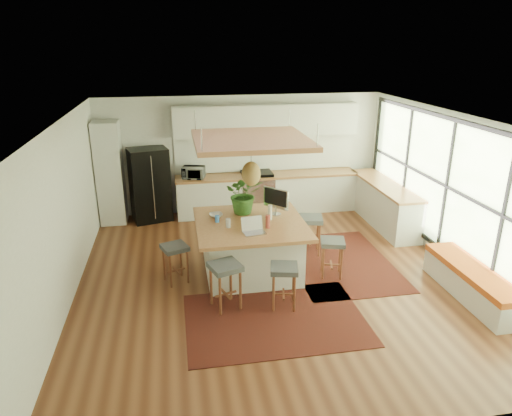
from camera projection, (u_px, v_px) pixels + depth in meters
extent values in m
plane|color=#522817|center=(272.00, 277.00, 7.99)|extent=(7.00, 7.00, 0.00)
plane|color=white|center=(275.00, 120.00, 7.06)|extent=(7.00, 7.00, 0.00)
plane|color=silver|center=(242.00, 154.00, 10.76)|extent=(6.50, 0.00, 6.50)
plane|color=silver|center=(353.00, 326.00, 4.29)|extent=(6.50, 0.00, 6.50)
plane|color=silver|center=(63.00, 216.00, 6.98)|extent=(0.00, 7.00, 7.00)
plane|color=silver|center=(455.00, 192.00, 8.06)|extent=(0.00, 7.00, 7.00)
cube|color=silver|center=(110.00, 173.00, 10.05)|extent=(0.55, 0.60, 2.25)
cube|color=silver|center=(267.00, 194.00, 10.87)|extent=(4.20, 0.60, 0.88)
cube|color=#925833|center=(267.00, 175.00, 10.71)|extent=(4.24, 0.64, 0.05)
cube|color=white|center=(265.00, 153.00, 10.84)|extent=(4.20, 0.02, 0.80)
cube|color=silver|center=(267.00, 120.00, 10.41)|extent=(4.20, 0.34, 0.70)
cube|color=silver|center=(384.00, 205.00, 10.17)|extent=(0.60, 2.50, 0.88)
cube|color=#925833|center=(386.00, 185.00, 10.02)|extent=(0.64, 2.54, 0.05)
cube|color=black|center=(275.00, 319.00, 6.76)|extent=(2.60, 1.80, 0.01)
cube|color=black|center=(340.00, 262.00, 8.51)|extent=(1.80, 2.60, 0.01)
imported|color=#A5A5AA|center=(193.00, 171.00, 10.33)|extent=(0.54, 0.39, 0.33)
imported|color=#1E4C19|center=(244.00, 198.00, 8.20)|extent=(0.65, 0.73, 0.57)
imported|color=silver|center=(216.00, 215.00, 8.10)|extent=(0.26, 0.26, 0.06)
cylinder|color=#387CE3|center=(217.00, 217.00, 7.84)|extent=(0.07, 0.07, 0.19)
cylinder|color=silver|center=(228.00, 222.00, 7.64)|extent=(0.07, 0.07, 0.19)
cylinder|color=#A13D35|center=(268.00, 222.00, 7.61)|extent=(0.07, 0.07, 0.19)
cylinder|color=silver|center=(270.00, 215.00, 7.95)|extent=(0.07, 0.07, 0.19)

